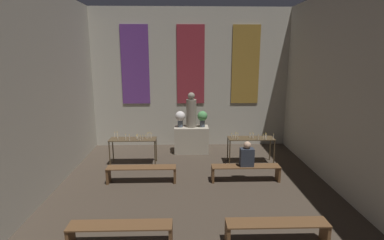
{
  "coord_description": "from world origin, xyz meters",
  "views": [
    {
      "loc": [
        -0.27,
        -0.17,
        3.37
      ],
      "look_at": [
        0.0,
        9.06,
        1.33
      ],
      "focal_mm": 28.0,
      "sensor_mm": 36.0,
      "label": 1
    }
  ],
  "objects_px": {
    "candle_rack_right": "(251,141)",
    "pew_second_left": "(120,231)",
    "person_seated": "(247,155)",
    "flower_vase_left": "(180,117)",
    "candle_rack_left": "(133,142)",
    "pew_back_right": "(246,170)",
    "flower_vase_right": "(202,117)",
    "altar": "(191,140)",
    "statue": "(191,111)",
    "pew_second_right": "(277,228)",
    "pew_back_left": "(142,171)"
  },
  "relations": [
    {
      "from": "pew_second_left",
      "to": "flower_vase_left",
      "type": "bearing_deg",
      "value": 79.02
    },
    {
      "from": "flower_vase_left",
      "to": "pew_second_left",
      "type": "relative_size",
      "value": 0.3
    },
    {
      "from": "pew_second_right",
      "to": "candle_rack_right",
      "type": "bearing_deg",
      "value": 83.99
    },
    {
      "from": "pew_back_right",
      "to": "person_seated",
      "type": "xyz_separation_m",
      "value": [
        0.02,
        -0.0,
        0.41
      ]
    },
    {
      "from": "statue",
      "to": "flower_vase_left",
      "type": "bearing_deg",
      "value": -180.0
    },
    {
      "from": "candle_rack_left",
      "to": "pew_second_right",
      "type": "bearing_deg",
      "value": -52.13
    },
    {
      "from": "person_seated",
      "to": "flower_vase_left",
      "type": "bearing_deg",
      "value": 125.87
    },
    {
      "from": "candle_rack_left",
      "to": "person_seated",
      "type": "relative_size",
      "value": 2.11
    },
    {
      "from": "pew_second_right",
      "to": "pew_back_right",
      "type": "xyz_separation_m",
      "value": [
        0.0,
        2.76,
        0.0
      ]
    },
    {
      "from": "altar",
      "to": "person_seated",
      "type": "relative_size",
      "value": 1.72
    },
    {
      "from": "statue",
      "to": "pew_second_right",
      "type": "xyz_separation_m",
      "value": [
        1.4,
        -5.25,
        -1.14
      ]
    },
    {
      "from": "flower_vase_right",
      "to": "pew_back_right",
      "type": "bearing_deg",
      "value": -67.74
    },
    {
      "from": "statue",
      "to": "flower_vase_right",
      "type": "xyz_separation_m",
      "value": [
        0.38,
        -0.0,
        -0.2
      ]
    },
    {
      "from": "flower_vase_left",
      "to": "pew_back_right",
      "type": "bearing_deg",
      "value": -54.44
    },
    {
      "from": "statue",
      "to": "pew_back_right",
      "type": "bearing_deg",
      "value": -60.66
    },
    {
      "from": "candle_rack_right",
      "to": "pew_back_left",
      "type": "height_order",
      "value": "candle_rack_right"
    },
    {
      "from": "flower_vase_right",
      "to": "candle_rack_right",
      "type": "relative_size",
      "value": 0.39
    },
    {
      "from": "flower_vase_left",
      "to": "candle_rack_left",
      "type": "height_order",
      "value": "flower_vase_left"
    },
    {
      "from": "flower_vase_right",
      "to": "pew_second_right",
      "type": "xyz_separation_m",
      "value": [
        1.02,
        -5.25,
        -0.94
      ]
    },
    {
      "from": "pew_second_right",
      "to": "person_seated",
      "type": "relative_size",
      "value": 2.7
    },
    {
      "from": "flower_vase_right",
      "to": "pew_back_left",
      "type": "bearing_deg",
      "value": -125.56
    },
    {
      "from": "statue",
      "to": "pew_second_right",
      "type": "height_order",
      "value": "statue"
    },
    {
      "from": "flower_vase_right",
      "to": "person_seated",
      "type": "distance_m",
      "value": 2.75
    },
    {
      "from": "candle_rack_left",
      "to": "flower_vase_left",
      "type": "bearing_deg",
      "value": 37.2
    },
    {
      "from": "candle_rack_left",
      "to": "altar",
      "type": "bearing_deg",
      "value": 31.02
    },
    {
      "from": "flower_vase_right",
      "to": "pew_back_left",
      "type": "xyz_separation_m",
      "value": [
        -1.78,
        -2.49,
        -0.94
      ]
    },
    {
      "from": "pew_second_left",
      "to": "person_seated",
      "type": "height_order",
      "value": "person_seated"
    },
    {
      "from": "flower_vase_left",
      "to": "person_seated",
      "type": "xyz_separation_m",
      "value": [
        1.8,
        -2.49,
        -0.53
      ]
    },
    {
      "from": "candle_rack_left",
      "to": "candle_rack_right",
      "type": "xyz_separation_m",
      "value": [
        3.66,
        -0.0,
        -0.0
      ]
    },
    {
      "from": "candle_rack_left",
      "to": "pew_second_right",
      "type": "height_order",
      "value": "candle_rack_left"
    },
    {
      "from": "pew_back_left",
      "to": "person_seated",
      "type": "height_order",
      "value": "person_seated"
    },
    {
      "from": "pew_second_right",
      "to": "pew_back_left",
      "type": "distance_m",
      "value": 3.93
    },
    {
      "from": "flower_vase_right",
      "to": "pew_second_left",
      "type": "xyz_separation_m",
      "value": [
        -1.78,
        -5.25,
        -0.94
      ]
    },
    {
      "from": "flower_vase_left",
      "to": "altar",
      "type": "bearing_deg",
      "value": 0.0
    },
    {
      "from": "candle_rack_right",
      "to": "pew_second_left",
      "type": "xyz_separation_m",
      "value": [
        -3.23,
        -4.15,
        -0.41
      ]
    },
    {
      "from": "statue",
      "to": "pew_back_right",
      "type": "xyz_separation_m",
      "value": [
        1.4,
        -2.49,
        -1.14
      ]
    },
    {
      "from": "pew_back_left",
      "to": "pew_second_left",
      "type": "bearing_deg",
      "value": -90.0
    },
    {
      "from": "flower_vase_left",
      "to": "person_seated",
      "type": "height_order",
      "value": "flower_vase_left"
    },
    {
      "from": "flower_vase_right",
      "to": "person_seated",
      "type": "bearing_deg",
      "value": -67.35
    },
    {
      "from": "statue",
      "to": "pew_second_left",
      "type": "distance_m",
      "value": 5.55
    },
    {
      "from": "pew_second_left",
      "to": "pew_back_right",
      "type": "distance_m",
      "value": 3.93
    },
    {
      "from": "pew_second_left",
      "to": "pew_back_right",
      "type": "relative_size",
      "value": 1.0
    },
    {
      "from": "candle_rack_right",
      "to": "pew_back_right",
      "type": "distance_m",
      "value": 1.51
    },
    {
      "from": "altar",
      "to": "person_seated",
      "type": "distance_m",
      "value": 2.88
    },
    {
      "from": "flower_vase_left",
      "to": "candle_rack_left",
      "type": "relative_size",
      "value": 0.39
    },
    {
      "from": "altar",
      "to": "pew_back_left",
      "type": "xyz_separation_m",
      "value": [
        -1.4,
        -2.49,
        -0.14
      ]
    },
    {
      "from": "candle_rack_right",
      "to": "pew_second_left",
      "type": "height_order",
      "value": "candle_rack_right"
    },
    {
      "from": "flower_vase_left",
      "to": "pew_back_right",
      "type": "height_order",
      "value": "flower_vase_left"
    },
    {
      "from": "flower_vase_right",
      "to": "pew_second_right",
      "type": "bearing_deg",
      "value": -79.02
    },
    {
      "from": "flower_vase_left",
      "to": "pew_second_right",
      "type": "bearing_deg",
      "value": -71.28
    }
  ]
}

